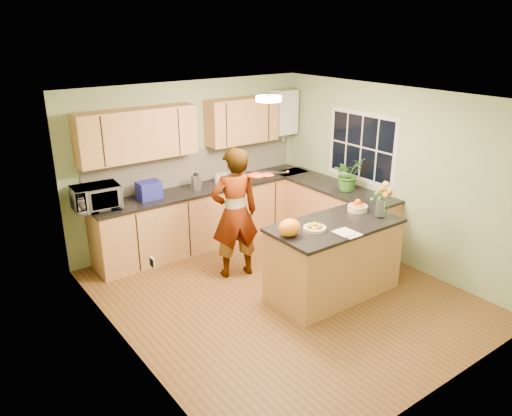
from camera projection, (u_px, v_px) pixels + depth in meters
floor at (281, 295)px, 6.42m from camera, size 4.50×4.50×0.00m
ceiling at (285, 98)px, 5.55m from camera, size 4.00×4.50×0.02m
wall_back at (191, 164)px, 7.68m from camera, size 4.00×0.02×2.50m
wall_front at (449, 275)px, 4.29m from camera, size 4.00×0.02×2.50m
wall_left at (125, 245)px, 4.87m from camera, size 0.02×4.50×2.50m
wall_right at (392, 175)px, 7.09m from camera, size 0.02×4.50×2.50m
back_counter at (208, 215)px, 7.78m from camera, size 3.64×0.62×0.94m
right_counter at (332, 214)px, 7.84m from camera, size 0.62×2.24×0.94m
splashback at (197, 166)px, 7.74m from camera, size 3.60×0.02×0.52m
upper_cabinets at (184, 128)px, 7.25m from camera, size 3.20×0.34×0.70m
boiler at (283, 112)px, 8.28m from camera, size 0.40×0.30×0.86m
window_right at (361, 147)px, 7.44m from camera, size 0.01×1.30×1.05m
light_switch at (152, 262)px, 4.41m from camera, size 0.02×0.09×0.09m
ceiling_lamp at (269, 99)px, 5.79m from camera, size 0.30×0.30×0.07m
peninsula_island at (333, 259)px, 6.31m from camera, size 1.68×0.86×0.96m
fruit_dish at (315, 227)px, 5.94m from camera, size 0.27×0.27×0.10m
orange_bowl at (358, 206)px, 6.54m from camera, size 0.26×0.26×0.15m
flower_vase at (382, 192)px, 6.23m from camera, size 0.27×0.27×0.50m
orange_bag at (290, 228)px, 5.76m from camera, size 0.28×0.23×0.21m
papers at (348, 233)px, 5.86m from camera, size 0.22×0.29×0.01m
violinist at (235, 213)px, 6.65m from camera, size 0.75×0.59×1.80m
violin at (257, 176)px, 6.40m from camera, size 0.58×0.50×0.14m
microwave at (96, 198)px, 6.63m from camera, size 0.63×0.45×0.33m
blue_box at (149, 190)px, 7.04m from camera, size 0.32×0.24×0.25m
kettle at (196, 182)px, 7.43m from camera, size 0.16×0.16×0.30m
jar_cream at (218, 179)px, 7.74m from camera, size 0.11×0.11×0.15m
jar_white at (224, 178)px, 7.77m from camera, size 0.13×0.13×0.16m
potted_plant at (348, 174)px, 7.37m from camera, size 0.45×0.39×0.50m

